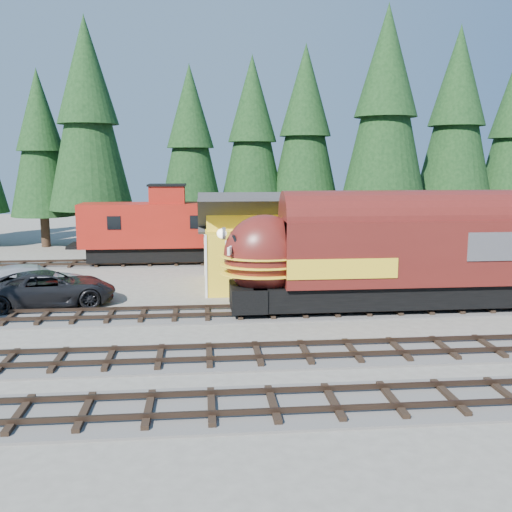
{
  "coord_description": "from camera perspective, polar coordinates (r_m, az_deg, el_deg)",
  "views": [
    {
      "loc": [
        -6.21,
        -22.17,
        7.14
      ],
      "look_at": [
        -3.69,
        4.0,
        2.81
      ],
      "focal_mm": 40.0,
      "sensor_mm": 36.0,
      "label": 1
    }
  ],
  "objects": [
    {
      "name": "conifer_backdrop",
      "position": [
        49.22,
        9.6,
        12.84
      ],
      "size": [
        79.51,
        23.24,
        17.39
      ],
      "color": "black",
      "rests_on": "ground"
    },
    {
      "name": "caboose",
      "position": [
        40.57,
        -10.11,
        2.76
      ],
      "size": [
        10.01,
        2.9,
        5.2
      ],
      "color": "black",
      "rests_on": "ground"
    },
    {
      "name": "locomotive",
      "position": [
        27.95,
        12.63,
        -0.26
      ],
      "size": [
        16.26,
        3.23,
        4.42
      ],
      "color": "black",
      "rests_on": "ground"
    },
    {
      "name": "pickup_truck_b",
      "position": [
        32.77,
        -21.47,
        -2.34
      ],
      "size": [
        6.42,
        3.95,
        1.74
      ],
      "primitive_type": "imported",
      "rotation": [
        0.0,
        0.0,
        1.84
      ],
      "color": "#B4B7BD",
      "rests_on": "ground"
    },
    {
      "name": "pickup_truck_a",
      "position": [
        30.39,
        -19.97,
        -3.08
      ],
      "size": [
        6.98,
        4.51,
        1.79
      ],
      "primitive_type": "imported",
      "rotation": [
        0.0,
        0.0,
        1.83
      ],
      "color": "black",
      "rests_on": "ground"
    },
    {
      "name": "depot",
      "position": [
        33.52,
        5.21,
        2.16
      ],
      "size": [
        12.8,
        7.0,
        5.3
      ],
      "color": "yellow",
      "rests_on": "ground"
    },
    {
      "name": "track_spur",
      "position": [
        40.97,
        -10.73,
        -0.76
      ],
      "size": [
        32.0,
        3.2,
        0.33
      ],
      "color": "#4C4947",
      "rests_on": "ground"
    },
    {
      "name": "ground",
      "position": [
        24.11,
        9.77,
        -8.01
      ],
      "size": [
        120.0,
        120.0,
        0.0
      ],
      "primitive_type": "plane",
      "color": "#6B665B",
      "rests_on": "ground"
    }
  ]
}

